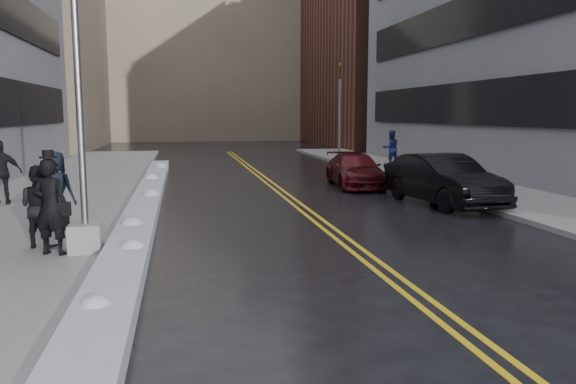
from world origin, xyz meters
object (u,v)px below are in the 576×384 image
lamppost (81,138)px  fire_hydrant (451,178)px  pedestrian_fedora (51,207)px  car_maroon (355,170)px  pedestrian_d (1,172)px  pedestrian_east (391,148)px  pedestrian_b (39,206)px  car_black (443,180)px  traffic_signal (340,108)px  pedestrian_c (55,190)px

lamppost → fire_hydrant: bearing=33.0°
lamppost → pedestrian_fedora: bearing=-170.8°
pedestrian_fedora → car_maroon: 14.30m
car_maroon → pedestrian_d: bearing=-160.8°
fire_hydrant → pedestrian_east: (1.11, 9.29, 0.58)m
pedestrian_fedora → pedestrian_b: size_ratio=1.11×
pedestrian_east → fire_hydrant: bearing=81.0°
pedestrian_d → fire_hydrant: bearing=173.0°
pedestrian_d → car_maroon: (12.77, 3.32, -0.49)m
pedestrian_d → pedestrian_fedora: bearing=102.2°
pedestrian_fedora → pedestrian_b: bearing=-41.9°
pedestrian_d → car_black: bearing=161.8°
pedestrian_east → car_maroon: (-4.25, -6.97, -0.45)m
fire_hydrant → car_black: size_ratio=0.14×
traffic_signal → fire_hydrant: bearing=-88.0°
pedestrian_b → pedestrian_east: size_ratio=0.91×
pedestrian_b → car_black: (11.55, 4.47, -0.20)m
car_black → traffic_signal: bearing=78.9°
traffic_signal → pedestrian_fedora: bearing=-119.4°
lamppost → car_black: size_ratio=1.48×
fire_hydrant → pedestrian_b: (-13.33, -7.37, 0.49)m
pedestrian_fedora → pedestrian_d: 7.71m
pedestrian_d → pedestrian_c: bearing=109.1°
lamppost → traffic_signal: size_ratio=1.27×
fire_hydrant → pedestrian_fedora: pedestrian_fedora is taller
traffic_signal → car_black: 17.14m
pedestrian_fedora → pedestrian_c: bearing=-60.8°
pedestrian_c → lamppost: bearing=129.9°
pedestrian_d → car_maroon: bearing=-176.0°
pedestrian_fedora → fire_hydrant: bearing=-128.5°
pedestrian_fedora → car_maroon: size_ratio=0.42×
pedestrian_c → pedestrian_east: size_ratio=1.00×
traffic_signal → pedestrian_d: 21.62m
lamppost → pedestrian_fedora: 1.53m
pedestrian_c → pedestrian_d: (-2.52, 4.41, 0.05)m
pedestrian_b → pedestrian_d: size_ratio=0.87×
traffic_signal → car_maroon: bearing=-102.8°
pedestrian_fedora → car_black: (11.14, 5.20, -0.30)m
pedestrian_b → pedestrian_c: 1.96m
pedestrian_east → car_maroon: size_ratio=0.42×
fire_hydrant → car_black: car_black is taller
car_black → pedestrian_c: bearing=-174.6°
pedestrian_fedora → pedestrian_c: size_ratio=1.01×
fire_hydrant → pedestrian_fedora: size_ratio=0.37×
traffic_signal → pedestrian_c: 23.41m
car_maroon → pedestrian_fedora: bearing=-128.5°
pedestrian_fedora → car_black: size_ratio=0.39×
pedestrian_d → pedestrian_east: 19.88m
lamppost → pedestrian_fedora: (-0.63, -0.10, -1.39)m
traffic_signal → pedestrian_d: traffic_signal is taller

